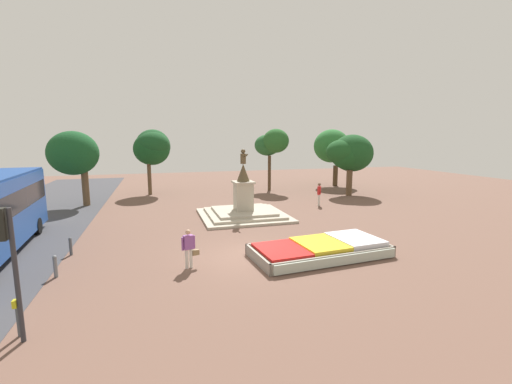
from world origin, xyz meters
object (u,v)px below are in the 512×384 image
Objects in this scene: kerb_bollard_north at (71,246)px; flower_planter at (322,249)px; pedestrian_with_handbag at (189,247)px; statue_monument at (243,207)px; kerb_bollard_mid_a at (18,318)px; kerb_bollard_mid_b at (55,266)px; pedestrian_near_planter at (319,192)px; traffic_light_near_crossing at (8,251)px.

flower_planter is at bearing -16.88° from kerb_bollard_north.
pedestrian_with_handbag is 1.97× the size of kerb_bollard_north.
kerb_bollard_north is at bearing 163.12° from flower_planter.
flower_planter is at bearing -80.18° from statue_monument.
kerb_bollard_mid_a reaches higher than kerb_bollard_mid_b.
kerb_bollard_mid_a is at bearing -138.62° from pedestrian_near_planter.
kerb_bollard_north is at bearing 90.49° from kerb_bollard_mid_b.
traffic_light_near_crossing reaches higher than flower_planter.
statue_monument is 5.62× the size of kerb_bollard_mid_a.
kerb_bollard_mid_b is (-0.14, 4.09, -0.07)m from kerb_bollard_mid_a.
statue_monument reaches higher than kerb_bollard_mid_a.
statue_monument is at bearing 62.13° from pedestrian_with_handbag.
statue_monument reaches higher than kerb_bollard_mid_b.
statue_monument is at bearing 99.82° from flower_planter.
pedestrian_near_planter is (6.54, 1.98, 0.42)m from statue_monument.
pedestrian_with_handbag is 1.87× the size of kerb_bollard_mid_b.
pedestrian_near_planter is 2.07× the size of kerb_bollard_mid_b.
kerb_bollard_north is (-0.16, 6.67, -0.09)m from kerb_bollard_mid_a.
statue_monument is 6.84m from pedestrian_near_planter.
kerb_bollard_mid_b reaches higher than flower_planter.
kerb_bollard_mid_a is 6.67m from kerb_bollard_north.
kerb_bollard_mid_b is (-15.81, -9.73, -0.58)m from pedestrian_near_planter.
kerb_bollard_mid_a is (-9.14, -11.83, -0.10)m from statue_monument.
flower_planter is at bearing -116.01° from pedestrian_near_planter.
pedestrian_with_handbag is 1.60× the size of kerb_bollard_mid_a.
traffic_light_near_crossing is 4.34× the size of kerb_bollard_north.
pedestrian_near_planter is at bearing 31.59° from kerb_bollard_mid_b.
pedestrian_with_handbag is at bearing -117.87° from statue_monument.
pedestrian_near_planter is at bearing 41.38° from kerb_bollard_mid_a.
kerb_bollard_north is at bearing -155.71° from pedestrian_near_planter.
kerb_bollard_north is (-0.02, 2.58, -0.02)m from kerb_bollard_mid_b.
kerb_bollard_mid_b is 2.58m from kerb_bollard_north.
traffic_light_near_crossing reaches higher than kerb_bollard_mid_a.
traffic_light_near_crossing is 21.09m from pedestrian_near_planter.
kerb_bollard_mid_b is at bearing 176.35° from flower_planter.
pedestrian_near_planter reaches higher than kerb_bollard_mid_b.
statue_monument is 9.31m from pedestrian_with_handbag.
statue_monument reaches higher than traffic_light_near_crossing.
statue_monument is 1.59× the size of traffic_light_near_crossing.
statue_monument is 3.17× the size of pedestrian_near_planter.
traffic_light_near_crossing is at bearing -140.32° from pedestrian_with_handbag.
pedestrian_with_handbag is 0.90× the size of pedestrian_near_planter.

